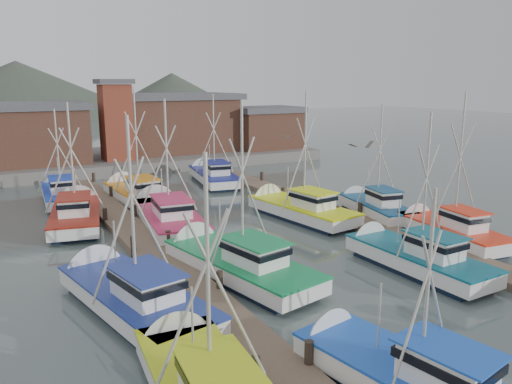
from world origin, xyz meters
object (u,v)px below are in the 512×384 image
boat_4 (233,262)px  boat_12 (136,194)px  boat_8 (166,215)px  lookout_tower (116,119)px  boat_0 (401,375)px

boat_4 → boat_12: boat_12 is taller
boat_8 → boat_12: bearing=96.7°
lookout_tower → boat_4: size_ratio=0.83×
lookout_tower → boat_8: 23.39m
boat_12 → boat_4: bearing=-93.4°
boat_4 → boat_0: bearing=-100.4°
lookout_tower → boat_4: lookout_tower is taller
lookout_tower → boat_4: 33.46m
boat_8 → boat_12: 7.43m
boat_0 → boat_12: boat_12 is taller
lookout_tower → boat_12: lookout_tower is taller
boat_12 → boat_8: bearing=-93.3°
boat_0 → boat_8: boat_8 is taller
lookout_tower → boat_12: bearing=-98.7°
lookout_tower → boat_12: size_ratio=0.85×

